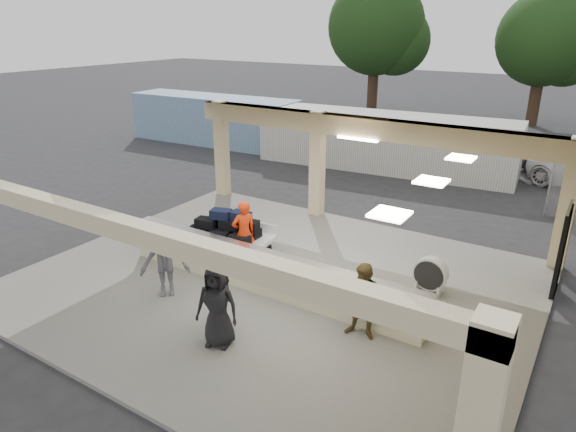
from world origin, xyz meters
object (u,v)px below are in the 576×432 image
Objects in this scene: passenger_d at (217,305)px; car_dark at (568,162)px; baggage_handler at (244,233)px; passenger_c at (164,261)px; passenger_a at (365,302)px; drum_fan at (430,274)px; container_white at (383,142)px; container_blue at (214,120)px; passenger_b at (217,287)px; luggage_cart at (227,232)px; baggage_counter at (263,272)px.

car_dark is (4.59, 17.28, -0.32)m from passenger_d.
baggage_handler is 15.46m from car_dark.
car_dark is (6.33, 14.10, -0.33)m from baggage_handler.
passenger_a is at bearing -30.24° from passenger_c.
drum_fan is 11.39m from container_white.
passenger_c is 0.19× the size of container_blue.
container_blue is (-16.75, -2.94, 0.58)m from car_dark.
passenger_d is (-2.35, -1.77, 0.06)m from passenger_a.
passenger_b reaches higher than passenger_a.
container_blue is (-15.07, 10.01, 0.66)m from drum_fan.
baggage_handler is 1.00× the size of passenger_c.
passenger_a reaches higher than drum_fan.
passenger_d is at bearing -25.37° from passenger_b.
baggage_handler is at bearing 141.62° from passenger_b.
container_blue reaches higher than luggage_cart.
baggage_handler reaches higher than passenger_d.
luggage_cart is 14.74m from container_blue.
baggage_counter is at bearing 171.78° from car_dark.
passenger_a is at bearing 50.24° from passenger_b.
passenger_c is (-1.79, -1.42, 0.40)m from baggage_counter.
baggage_handler is 0.16× the size of container_white.
passenger_b is 14.02m from container_white.
passenger_c is at bearing -141.52° from baggage_counter.
container_white is (-7.09, -2.95, 0.56)m from car_dark.
passenger_c is 2.45m from passenger_d.
container_white is (-0.09, 11.04, 0.39)m from luggage_cart.
container_blue is at bearing 132.96° from passenger_a.
passenger_b is 17.53m from car_dark.
drum_fan is at bearing 74.52° from passenger_b.
passenger_a is 0.17× the size of container_blue.
passenger_b is at bearing -86.01° from container_white.
drum_fan is at bearing -66.27° from container_white.
container_white reaches higher than passenger_a.
luggage_cart is 2.44m from passenger_c.
drum_fan is 0.55× the size of passenger_a.
passenger_d is at bearing -59.57° from luggage_cart.
passenger_c is (-4.65, -0.90, 0.07)m from passenger_a.
passenger_b is at bearing -52.72° from passenger_c.
baggage_counter is at bearing -33.81° from luggage_cart.
passenger_c is (0.12, -2.43, 0.16)m from luggage_cart.
luggage_cart is 0.26× the size of container_blue.
passenger_d is at bearing -77.40° from baggage_counter.
passenger_d is (0.51, -2.28, 0.39)m from baggage_counter.
passenger_a is 0.15× the size of container_white.
baggage_counter is at bearing 87.06° from baggage_handler.
luggage_cart reaches higher than baggage_counter.
passenger_c is at bearing -175.13° from passenger_a.
luggage_cart is 11.04m from container_white.
baggage_counter is 4.33× the size of passenger_b.
baggage_handler is 1.08× the size of passenger_a.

